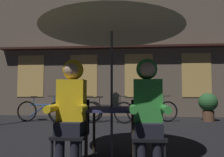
# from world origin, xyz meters

# --- Properties ---
(cafe_table) EXTENTS (0.72, 0.72, 0.74)m
(cafe_table) POSITION_xyz_m (0.00, 0.00, 0.64)
(cafe_table) COLOR navy
(cafe_table) RESTS_ON ground_plane
(patio_umbrella) EXTENTS (2.10, 2.10, 2.31)m
(patio_umbrella) POSITION_xyz_m (0.00, 0.00, 2.06)
(patio_umbrella) COLOR #4C4C51
(patio_umbrella) RESTS_ON ground_plane
(lantern) EXTENTS (0.11, 0.11, 0.23)m
(lantern) POSITION_xyz_m (0.06, 0.00, 0.86)
(lantern) COLOR white
(lantern) RESTS_ON cafe_table
(chair_left) EXTENTS (0.40, 0.40, 0.87)m
(chair_left) POSITION_xyz_m (-0.48, -0.37, 0.49)
(chair_left) COLOR black
(chair_left) RESTS_ON ground_plane
(chair_right) EXTENTS (0.40, 0.40, 0.87)m
(chair_right) POSITION_xyz_m (0.48, -0.37, 0.49)
(chair_right) COLOR black
(chair_right) RESTS_ON ground_plane
(person_left_hooded) EXTENTS (0.45, 0.56, 1.40)m
(person_left_hooded) POSITION_xyz_m (-0.48, -0.43, 0.85)
(person_left_hooded) COLOR black
(person_left_hooded) RESTS_ON ground_plane
(person_right_hooded) EXTENTS (0.45, 0.56, 1.40)m
(person_right_hooded) POSITION_xyz_m (0.48, -0.43, 0.85)
(person_right_hooded) COLOR black
(person_right_hooded) RESTS_ON ground_plane
(shopfront_building) EXTENTS (10.00, 0.93, 6.20)m
(shopfront_building) POSITION_xyz_m (-0.45, 5.40, 3.09)
(shopfront_building) COLOR #6B5B4C
(shopfront_building) RESTS_ON ground_plane
(bicycle_nearest) EXTENTS (1.68, 0.08, 0.84)m
(bicycle_nearest) POSITION_xyz_m (-2.54, 3.46, 0.35)
(bicycle_nearest) COLOR black
(bicycle_nearest) RESTS_ON ground_plane
(bicycle_second) EXTENTS (1.68, 0.11, 0.84)m
(bicycle_second) POSITION_xyz_m (-1.46, 3.37, 0.35)
(bicycle_second) COLOR black
(bicycle_second) RESTS_ON ground_plane
(bicycle_third) EXTENTS (1.65, 0.42, 0.84)m
(bicycle_third) POSITION_xyz_m (-0.40, 3.45, 0.35)
(bicycle_third) COLOR black
(bicycle_third) RESTS_ON ground_plane
(bicycle_fourth) EXTENTS (1.65, 0.43, 0.84)m
(bicycle_fourth) POSITION_xyz_m (1.00, 3.66, 0.35)
(bicycle_fourth) COLOR black
(bicycle_fourth) RESTS_ON ground_plane
(potted_plant) EXTENTS (0.60, 0.60, 0.92)m
(potted_plant) POSITION_xyz_m (2.85, 4.03, 0.54)
(potted_plant) COLOR brown
(potted_plant) RESTS_ON ground_plane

